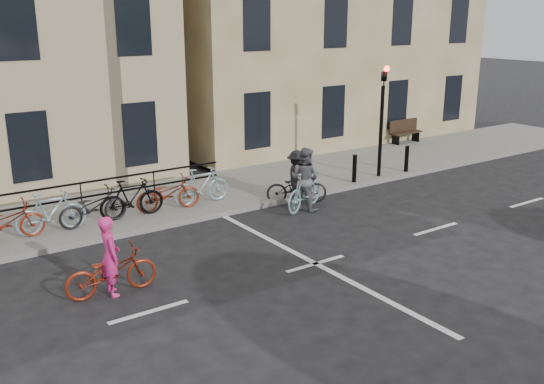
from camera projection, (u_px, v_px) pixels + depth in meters
ground at (316, 264)px, 13.53m from camera, size 120.00×120.00×0.00m
sidewalk at (56, 222)px, 16.04m from camera, size 46.00×4.00×0.15m
traffic_light at (382, 107)px, 19.65m from camera, size 0.18×0.30×3.90m
bollard_east at (354, 168)px, 19.45m from camera, size 0.14×0.14×0.90m
bollard_west at (407, 159)px, 20.76m from camera, size 0.14×0.14×0.90m
bench at (405, 130)px, 25.46m from camera, size 1.60×0.41×0.97m
parked_bikes at (70, 210)px, 15.20m from camera, size 9.35×1.23×1.05m
cyclist_pink at (111, 268)px, 11.93m from camera, size 1.87×0.77×1.63m
cyclist_grey at (305, 185)px, 17.12m from camera, size 1.92×1.24×1.81m
cyclist_dark at (297, 182)px, 17.74m from camera, size 1.85×1.42×1.58m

